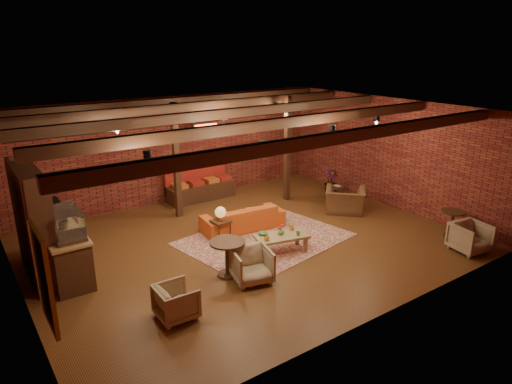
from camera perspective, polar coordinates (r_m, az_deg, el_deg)
floor at (r=11.33m, az=-1.00°, el=-6.30°), size 10.00×10.00×0.00m
ceiling at (r=10.41m, az=-1.09°, el=9.93°), size 10.00×8.00×0.02m
wall_back at (r=14.15m, az=-10.16°, el=5.29°), size 10.00×0.02×3.20m
wall_front at (r=7.96m, az=15.33°, el=-5.42°), size 10.00×0.02×3.20m
wall_left at (r=9.13m, az=-28.12°, el=-3.90°), size 0.02×8.00×3.20m
wall_right at (r=14.08m, az=16.15°, el=4.78°), size 0.02×8.00×3.20m
ceiling_beams at (r=10.43m, az=-1.09°, el=9.28°), size 9.80×6.40×0.22m
ceiling_pipe at (r=11.81m, az=-5.47°, el=9.13°), size 9.60×0.12×0.12m
post_left at (r=12.67m, az=-9.91°, el=3.79°), size 0.16×0.16×3.20m
post_right at (r=13.93m, az=3.95°, el=5.33°), size 0.16×0.16×3.20m
service_counter at (r=10.45m, az=-23.37°, el=-5.28°), size 0.80×2.50×1.60m
plant_counter at (r=10.51m, az=-23.37°, el=-2.70°), size 0.35×0.39×0.30m
shelving_hutch at (r=10.35m, az=-25.92°, el=-3.49°), size 0.52×2.00×2.40m
chalkboard_menu at (r=7.03m, az=-24.92°, el=-9.83°), size 0.08×0.96×1.46m
banquette at (r=14.30m, az=-6.98°, el=1.01°), size 2.10×0.70×1.00m
service_sign at (r=13.48m, az=-6.37°, el=8.07°), size 0.86×0.06×0.30m
ceiling_spotlights at (r=10.47m, az=-1.08°, el=8.09°), size 6.40×4.40×0.28m
rug at (r=11.49m, az=1.10°, el=-5.90°), size 4.26×3.52×0.01m
sofa at (r=12.01m, az=-1.68°, el=-3.19°), size 2.25×1.07×0.63m
coffee_table at (r=10.71m, az=3.15°, el=-5.63°), size 1.34×0.88×0.68m
side_table_lamp at (r=11.25m, az=-4.46°, el=-2.86°), size 0.44×0.44×0.87m
round_table_left at (r=9.61m, az=-3.59°, el=-7.54°), size 0.75×0.75×0.78m
armchair_a at (r=8.43m, az=-9.94°, el=-13.18°), size 0.64×0.69×0.70m
armchair_b at (r=9.44m, az=-0.52°, el=-8.95°), size 0.91×0.87×0.78m
armchair_right at (r=13.36m, az=11.10°, el=-0.53°), size 1.28×1.29×0.96m
side_table_book at (r=14.24m, az=9.90°, el=0.53°), size 0.47×0.47×0.49m
round_table_right at (r=12.47m, az=23.34°, el=-3.20°), size 0.59×0.59×0.69m
armchair_far at (r=11.82m, az=25.22°, el=-5.02°), size 0.86×0.82×0.77m
plant_tall at (r=14.73m, az=9.49°, el=4.24°), size 1.59×1.59×2.40m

